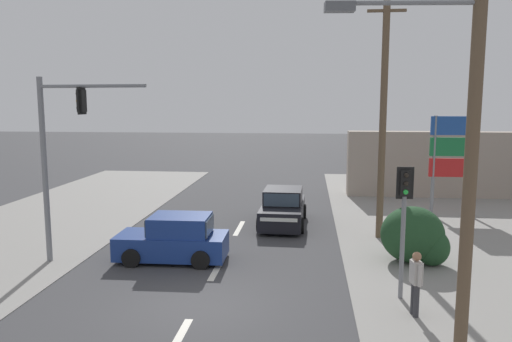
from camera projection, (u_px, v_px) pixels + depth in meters
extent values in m
plane|color=#3A3A3D|center=(197.00, 306.00, 12.86)|extent=(140.00, 140.00, 0.00)
cube|color=silver|center=(218.00, 268.00, 15.81)|extent=(0.20, 2.40, 0.01)
cube|color=silver|center=(239.00, 228.00, 20.74)|extent=(0.20, 2.40, 0.01)
cylinder|color=brown|center=(474.00, 119.00, 9.51)|extent=(0.26, 0.26, 9.79)
cylinder|color=slate|center=(410.00, 3.00, 9.24)|extent=(2.60, 0.31, 0.09)
cube|color=#595B60|center=(340.00, 7.00, 9.27)|extent=(0.58, 0.33, 0.18)
cylinder|color=brown|center=(383.00, 113.00, 18.61)|extent=(0.26, 0.26, 9.60)
cube|color=brown|center=(387.00, 11.00, 18.10)|extent=(1.40, 0.12, 0.10)
cylinder|color=slate|center=(45.00, 171.00, 16.04)|extent=(0.18, 0.18, 6.00)
cylinder|color=slate|center=(91.00, 86.00, 15.27)|extent=(3.59, 0.54, 0.11)
cube|color=black|center=(82.00, 101.00, 15.41)|extent=(0.23, 0.28, 0.68)
cube|color=black|center=(82.00, 101.00, 15.41)|extent=(0.09, 0.44, 0.84)
sphere|color=black|center=(78.00, 94.00, 15.40)|extent=(0.13, 0.13, 0.13)
sphere|color=orange|center=(78.00, 101.00, 15.44)|extent=(0.13, 0.13, 0.13)
sphere|color=black|center=(78.00, 108.00, 15.47)|extent=(0.13, 0.13, 0.13)
cylinder|color=slate|center=(402.00, 248.00, 13.15)|extent=(0.12, 0.12, 2.80)
cube|color=black|center=(405.00, 183.00, 12.90)|extent=(0.27, 0.21, 0.68)
cube|color=black|center=(405.00, 183.00, 12.90)|extent=(0.44, 0.06, 0.84)
sphere|color=black|center=(406.00, 175.00, 12.75)|extent=(0.13, 0.13, 0.13)
sphere|color=black|center=(406.00, 184.00, 12.79)|extent=(0.13, 0.13, 0.13)
sphere|color=green|center=(406.00, 192.00, 12.82)|extent=(0.13, 0.13, 0.13)
cylinder|color=slate|center=(433.00, 166.00, 22.69)|extent=(0.16, 0.16, 4.60)
cylinder|color=slate|center=(472.00, 167.00, 22.51)|extent=(0.16, 0.16, 4.60)
cube|color=#1E4793|center=(455.00, 126.00, 22.34)|extent=(2.10, 0.14, 0.84)
cube|color=#196B38|center=(454.00, 147.00, 22.47)|extent=(2.10, 0.14, 0.84)
cube|color=red|center=(453.00, 168.00, 22.61)|extent=(2.10, 0.14, 0.84)
ellipsoid|color=#1E4223|center=(412.00, 235.00, 16.27)|extent=(2.04, 1.84, 1.85)
ellipsoid|color=#1E4223|center=(432.00, 247.00, 15.95)|extent=(1.12, 1.02, 1.20)
cube|color=#A39384|center=(459.00, 165.00, 27.23)|extent=(12.00, 1.00, 3.60)
cube|color=black|center=(283.00, 212.00, 21.25)|extent=(1.81, 4.24, 0.80)
cube|color=black|center=(283.00, 196.00, 21.20)|extent=(1.61, 1.94, 0.62)
cube|color=#384756|center=(281.00, 200.00, 20.25)|extent=(1.44, 0.10, 0.53)
cube|color=#384756|center=(285.00, 192.00, 22.15)|extent=(1.41, 0.10, 0.50)
cube|color=white|center=(279.00, 220.00, 19.14)|extent=(1.45, 0.08, 0.14)
cylinder|color=black|center=(302.00, 225.00, 19.89)|extent=(0.21, 0.64, 0.64)
cylinder|color=black|center=(259.00, 224.00, 20.11)|extent=(0.21, 0.64, 0.64)
cylinder|color=black|center=(304.00, 211.00, 22.45)|extent=(0.21, 0.64, 0.64)
cylinder|color=black|center=(266.00, 210.00, 22.67)|extent=(0.21, 0.64, 0.64)
cube|color=navy|center=(172.00, 245.00, 16.50)|extent=(3.63, 1.67, 0.76)
cube|color=navy|center=(180.00, 225.00, 16.37)|extent=(1.93, 1.52, 0.64)
cube|color=#384756|center=(152.00, 224.00, 16.46)|extent=(0.09, 1.36, 0.54)
cube|color=#384756|center=(210.00, 226.00, 16.29)|extent=(0.09, 1.33, 0.51)
cube|color=white|center=(118.00, 239.00, 16.63)|extent=(0.07, 1.36, 0.14)
cylinder|color=black|center=(131.00, 258.00, 15.83)|extent=(0.60, 0.19, 0.60)
cylinder|color=black|center=(147.00, 244.00, 17.41)|extent=(0.60, 0.19, 0.60)
cylinder|color=black|center=(201.00, 260.00, 15.64)|extent=(0.60, 0.19, 0.60)
cylinder|color=black|center=(210.00, 245.00, 17.22)|extent=(0.60, 0.19, 0.60)
cylinder|color=#333338|center=(414.00, 298.00, 12.28)|extent=(0.14, 0.14, 0.84)
cylinder|color=#333338|center=(416.00, 301.00, 12.10)|extent=(0.14, 0.14, 0.84)
cube|color=#B7B2AD|center=(416.00, 272.00, 12.10)|extent=(0.27, 0.39, 0.56)
sphere|color=#9E7051|center=(417.00, 256.00, 12.04)|extent=(0.22, 0.22, 0.22)
cylinder|color=#B7B2AD|center=(413.00, 269.00, 12.33)|extent=(0.09, 0.09, 0.54)
cylinder|color=#B7B2AD|center=(420.00, 276.00, 11.86)|extent=(0.09, 0.09, 0.54)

